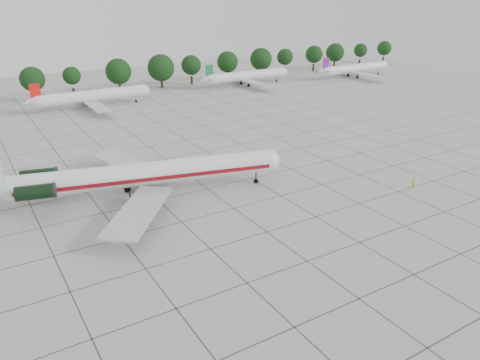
{
  "coord_description": "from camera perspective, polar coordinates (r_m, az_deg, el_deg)",
  "views": [
    {
      "loc": [
        -29.91,
        -50.33,
        28.27
      ],
      "look_at": [
        1.64,
        1.13,
        3.5
      ],
      "focal_mm": 35.0,
      "sensor_mm": 36.0,
      "label": 1
    }
  ],
  "objects": [
    {
      "name": "ground",
      "position": [
        65.01,
        -0.71,
        -3.46
      ],
      "size": [
        260.0,
        260.0,
        0.0
      ],
      "primitive_type": "plane",
      "color": "#A7A8A0",
      "rests_on": "ground"
    },
    {
      "name": "bg_airliner_e",
      "position": [
        169.09,
        13.85,
        13.06
      ],
      "size": [
        28.24,
        27.2,
        7.4
      ],
      "color": "silver",
      "rests_on": "ground"
    },
    {
      "name": "main_airliner",
      "position": [
        68.4,
        -13.08,
        0.59
      ],
      "size": [
        43.21,
        33.4,
        10.26
      ],
      "rotation": [
        0.0,
        0.0,
        -0.24
      ],
      "color": "silver",
      "rests_on": "ground"
    },
    {
      "name": "apron_joints",
      "position": [
        77.21,
        -6.43,
        0.69
      ],
      "size": [
        170.0,
        170.0,
        0.02
      ],
      "primitive_type": "cube",
      "color": "#383838",
      "rests_on": "ground"
    },
    {
      "name": "tree_line",
      "position": [
        138.36,
        -23.99,
        11.17
      ],
      "size": [
        249.86,
        8.44,
        10.22
      ],
      "color": "#332114",
      "rests_on": "ground"
    },
    {
      "name": "bg_airliner_d",
      "position": [
        149.84,
        0.86,
        12.57
      ],
      "size": [
        28.24,
        27.2,
        7.4
      ],
      "color": "silver",
      "rests_on": "ground"
    },
    {
      "name": "bg_airliner_c",
      "position": [
        126.27,
        -17.57,
        9.7
      ],
      "size": [
        28.24,
        27.2,
        7.4
      ],
      "color": "silver",
      "rests_on": "ground"
    },
    {
      "name": "ground_crew",
      "position": [
        76.1,
        20.34,
        -0.29
      ],
      "size": [
        0.7,
        0.59,
        1.65
      ],
      "primitive_type": "imported",
      "rotation": [
        0.0,
        0.0,
        3.52
      ],
      "color": "#C1A20B",
      "rests_on": "ground"
    }
  ]
}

